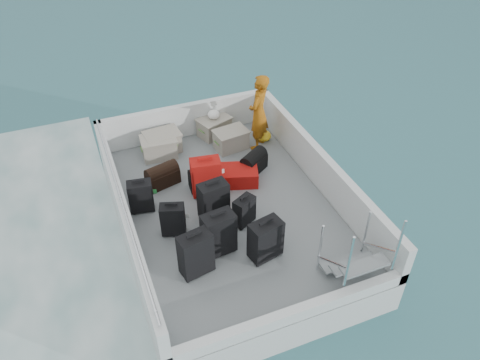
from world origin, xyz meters
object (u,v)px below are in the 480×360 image
at_px(suitcase_6, 266,240).
at_px(crate_0, 163,143).
at_px(crate_2, 214,127).
at_px(suitcase_2, 141,197).
at_px(suitcase_1, 173,220).
at_px(suitcase_4, 213,201).
at_px(suitcase_5, 206,177).
at_px(suitcase_3, 219,234).
at_px(suitcase_8, 237,176).
at_px(passenger, 259,113).
at_px(suitcase_7, 244,211).
at_px(crate_1, 159,148).
at_px(crate_3, 231,140).
at_px(suitcase_0, 196,255).

relative_size(suitcase_6, crate_0, 1.03).
bearing_deg(crate_2, suitcase_2, -137.57).
bearing_deg(suitcase_1, suitcase_2, 133.69).
xyz_separation_m(suitcase_2, suitcase_4, (1.07, -0.62, 0.06)).
bearing_deg(suitcase_2, suitcase_5, 10.00).
xyz_separation_m(suitcase_3, suitcase_8, (0.88, 1.48, -0.23)).
distance_m(suitcase_5, passenger, 1.80).
bearing_deg(suitcase_6, crate_2, 70.99).
relative_size(suitcase_3, crate_0, 1.14).
bearing_deg(suitcase_7, suitcase_4, 113.75).
distance_m(crate_1, crate_3, 1.42).
distance_m(suitcase_1, suitcase_2, 0.81).
bearing_deg(suitcase_8, suitcase_2, 111.64).
distance_m(suitcase_6, crate_1, 3.25).
bearing_deg(suitcase_7, suitcase_6, -116.67).
bearing_deg(crate_3, suitcase_4, -118.97).
height_order(suitcase_1, crate_0, suitcase_1).
bearing_deg(suitcase_1, suitcase_6, -22.03).
bearing_deg(suitcase_0, crate_2, 55.76).
relative_size(suitcase_3, crate_1, 1.16).
distance_m(suitcase_5, suitcase_6, 1.77).
xyz_separation_m(suitcase_2, suitcase_6, (1.50, -1.72, 0.04)).
distance_m(suitcase_2, suitcase_3, 1.64).
height_order(suitcase_6, suitcase_7, suitcase_6).
xyz_separation_m(crate_1, crate_3, (1.39, -0.25, -0.01)).
bearing_deg(crate_1, suitcase_3, -85.40).
distance_m(suitcase_8, crate_1, 1.72).
height_order(suitcase_3, crate_3, suitcase_3).
distance_m(suitcase_0, suitcase_1, 0.91).
bearing_deg(suitcase_5, suitcase_1, -127.50).
xyz_separation_m(suitcase_0, crate_1, (0.22, 3.05, -0.17)).
height_order(suitcase_5, suitcase_7, suitcase_5).
relative_size(suitcase_4, passenger, 0.45).
bearing_deg(suitcase_0, suitcase_7, 23.18).
relative_size(crate_1, crate_3, 1.05).
relative_size(crate_1, passenger, 0.41).
relative_size(suitcase_2, suitcase_7, 1.13).
bearing_deg(crate_2, crate_1, -165.53).
bearing_deg(suitcase_6, crate_3, 66.73).
distance_m(suitcase_5, suitcase_7, 1.01).
bearing_deg(suitcase_7, crate_2, 52.82).
bearing_deg(suitcase_7, suitcase_1, 141.79).
xyz_separation_m(suitcase_3, suitcase_6, (0.61, -0.35, -0.03)).
relative_size(suitcase_0, suitcase_5, 1.04).
bearing_deg(crate_3, suitcase_7, -105.36).
height_order(suitcase_3, suitcase_7, suitcase_3).
height_order(suitcase_6, suitcase_8, suitcase_6).
relative_size(suitcase_1, crate_1, 0.89).
bearing_deg(crate_2, crate_3, -74.88).
xyz_separation_m(suitcase_1, suitcase_2, (-0.35, 0.74, 0.00)).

